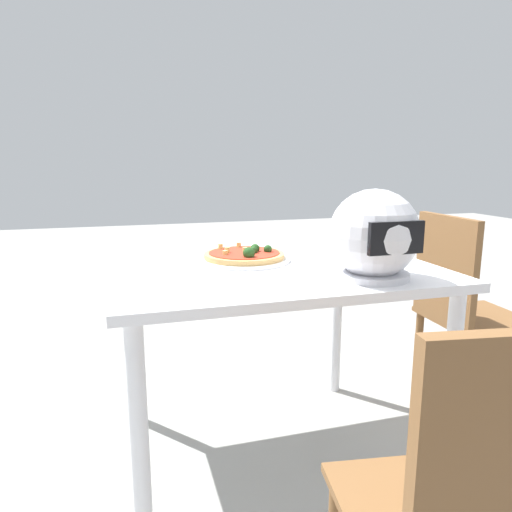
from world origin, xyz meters
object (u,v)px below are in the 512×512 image
at_px(motorcycle_helmet, 374,236).
at_px(drinking_glass, 383,241).
at_px(dining_table, 268,286).
at_px(chair_side, 461,305).
at_px(pizza, 245,255).

height_order(motorcycle_helmet, drinking_glass, motorcycle_helmet).
relative_size(dining_table, chair_side, 1.21).
xyz_separation_m(pizza, motorcycle_helmet, (-0.31, 0.35, 0.11)).
xyz_separation_m(pizza, drinking_glass, (-0.53, 0.04, 0.03)).
height_order(pizza, drinking_glass, drinking_glass).
xyz_separation_m(motorcycle_helmet, chair_side, (-0.66, -0.38, -0.39)).
xyz_separation_m(dining_table, chair_side, (-0.90, -0.06, -0.17)).
xyz_separation_m(motorcycle_helmet, drinking_glass, (-0.22, -0.31, -0.08)).
height_order(dining_table, drinking_glass, drinking_glass).
bearing_deg(pizza, chair_side, -178.33).
bearing_deg(dining_table, drinking_glass, 179.25).
distance_m(pizza, chair_side, 1.02).
distance_m(dining_table, chair_side, 0.92).
relative_size(drinking_glass, chair_side, 0.12).
height_order(dining_table, chair_side, chair_side).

